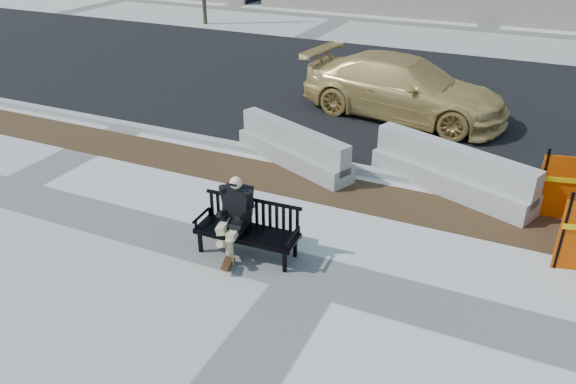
% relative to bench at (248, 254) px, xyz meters
% --- Properties ---
extents(ground, '(120.00, 120.00, 0.00)m').
position_rel_bench_xyz_m(ground, '(1.11, -0.08, 0.00)').
color(ground, beige).
rests_on(ground, ground).
extents(mulch_strip, '(40.00, 1.20, 0.02)m').
position_rel_bench_xyz_m(mulch_strip, '(1.11, 2.52, 0.00)').
color(mulch_strip, '#47301C').
rests_on(mulch_strip, ground).
extents(asphalt_street, '(60.00, 10.40, 0.01)m').
position_rel_bench_xyz_m(asphalt_street, '(1.11, 8.72, 0.00)').
color(asphalt_street, black).
rests_on(asphalt_street, ground).
extents(curb, '(60.00, 0.25, 0.12)m').
position_rel_bench_xyz_m(curb, '(1.11, 3.47, 0.06)').
color(curb, '#9E9B93').
rests_on(curb, ground).
extents(bench, '(1.63, 0.65, 0.85)m').
position_rel_bench_xyz_m(bench, '(0.00, 0.00, 0.00)').
color(bench, black).
rests_on(bench, ground).
extents(seated_man, '(0.56, 0.89, 1.21)m').
position_rel_bench_xyz_m(seated_man, '(-0.22, 0.03, 0.00)').
color(seated_man, black).
rests_on(seated_man, ground).
extents(sedan, '(5.27, 2.78, 1.46)m').
position_rel_bench_xyz_m(sedan, '(0.57, 6.96, 0.00)').
color(sedan, tan).
rests_on(sedan, ground).
extents(jersey_barrier_left, '(2.87, 1.70, 0.83)m').
position_rel_bench_xyz_m(jersey_barrier_left, '(-0.71, 3.27, 0.00)').
color(jersey_barrier_left, gray).
rests_on(jersey_barrier_left, ground).
extents(jersey_barrier_right, '(3.17, 1.76, 0.91)m').
position_rel_bench_xyz_m(jersey_barrier_right, '(2.40, 3.39, 0.00)').
color(jersey_barrier_right, '#A4A199').
rests_on(jersey_barrier_right, ground).
extents(far_tree_left, '(2.00, 2.00, 5.24)m').
position_rel_bench_xyz_m(far_tree_left, '(-10.09, 14.81, 0.00)').
color(far_tree_left, '#443A2C').
rests_on(far_tree_left, ground).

